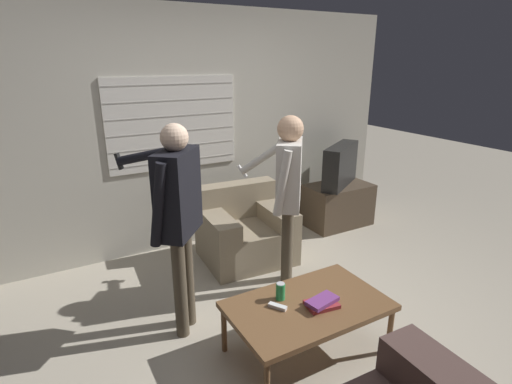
{
  "coord_description": "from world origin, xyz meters",
  "views": [
    {
      "loc": [
        -1.45,
        -2.05,
        2.03
      ],
      "look_at": [
        0.05,
        0.62,
        1.0
      ],
      "focal_mm": 28.0,
      "sensor_mm": 36.0,
      "label": 1
    }
  ],
  "objects_px": {
    "person_right_standing": "(288,182)",
    "book_stack": "(322,303)",
    "person_left_standing": "(177,207)",
    "spare_remote": "(277,307)",
    "armchair_beige": "(244,231)",
    "soda_can": "(280,291)",
    "floor_fan": "(286,227)",
    "tv": "(340,165)",
    "coffee_table": "(308,308)"
  },
  "relations": [
    {
      "from": "person_right_standing",
      "to": "book_stack",
      "type": "height_order",
      "value": "person_right_standing"
    },
    {
      "from": "soda_can",
      "to": "floor_fan",
      "type": "bearing_deg",
      "value": 54.9
    },
    {
      "from": "tv",
      "to": "floor_fan",
      "type": "distance_m",
      "value": 1.04
    },
    {
      "from": "spare_remote",
      "to": "floor_fan",
      "type": "relative_size",
      "value": 0.36
    },
    {
      "from": "book_stack",
      "to": "armchair_beige",
      "type": "bearing_deg",
      "value": 81.65
    },
    {
      "from": "tv",
      "to": "person_left_standing",
      "type": "bearing_deg",
      "value": -9.11
    },
    {
      "from": "armchair_beige",
      "to": "tv",
      "type": "xyz_separation_m",
      "value": [
        1.45,
        0.21,
        0.48
      ]
    },
    {
      "from": "person_left_standing",
      "to": "floor_fan",
      "type": "distance_m",
      "value": 2.04
    },
    {
      "from": "book_stack",
      "to": "spare_remote",
      "type": "bearing_deg",
      "value": 154.66
    },
    {
      "from": "person_left_standing",
      "to": "tv",
      "type": "bearing_deg",
      "value": -25.75
    },
    {
      "from": "spare_remote",
      "to": "tv",
      "type": "bearing_deg",
      "value": 7.6
    },
    {
      "from": "person_right_standing",
      "to": "soda_can",
      "type": "xyz_separation_m",
      "value": [
        -0.53,
        -0.72,
        -0.54
      ]
    },
    {
      "from": "coffee_table",
      "to": "book_stack",
      "type": "xyz_separation_m",
      "value": [
        0.06,
        -0.07,
        0.06
      ]
    },
    {
      "from": "armchair_beige",
      "to": "tv",
      "type": "relative_size",
      "value": 1.2
    },
    {
      "from": "armchair_beige",
      "to": "person_left_standing",
      "type": "relative_size",
      "value": 0.58
    },
    {
      "from": "coffee_table",
      "to": "person_right_standing",
      "type": "height_order",
      "value": "person_right_standing"
    },
    {
      "from": "person_left_standing",
      "to": "spare_remote",
      "type": "xyz_separation_m",
      "value": [
        0.46,
        -0.63,
        -0.61
      ]
    },
    {
      "from": "armchair_beige",
      "to": "person_left_standing",
      "type": "distance_m",
      "value": 1.47
    },
    {
      "from": "soda_can",
      "to": "spare_remote",
      "type": "bearing_deg",
      "value": -132.71
    },
    {
      "from": "spare_remote",
      "to": "floor_fan",
      "type": "distance_m",
      "value": 1.95
    },
    {
      "from": "soda_can",
      "to": "floor_fan",
      "type": "height_order",
      "value": "soda_can"
    },
    {
      "from": "person_right_standing",
      "to": "floor_fan",
      "type": "bearing_deg",
      "value": 3.0
    },
    {
      "from": "armchair_beige",
      "to": "person_right_standing",
      "type": "xyz_separation_m",
      "value": [
        0.09,
        -0.66,
        0.7
      ]
    },
    {
      "from": "person_left_standing",
      "to": "spare_remote",
      "type": "bearing_deg",
      "value": -102.74
    },
    {
      "from": "armchair_beige",
      "to": "soda_can",
      "type": "distance_m",
      "value": 1.45
    },
    {
      "from": "tv",
      "to": "coffee_table",
      "type": "bearing_deg",
      "value": 12.37
    },
    {
      "from": "person_right_standing",
      "to": "floor_fan",
      "type": "relative_size",
      "value": 4.35
    },
    {
      "from": "tv",
      "to": "book_stack",
      "type": "distance_m",
      "value": 2.49
    },
    {
      "from": "coffee_table",
      "to": "spare_remote",
      "type": "height_order",
      "value": "spare_remote"
    },
    {
      "from": "coffee_table",
      "to": "tv",
      "type": "distance_m",
      "value": 2.49
    },
    {
      "from": "soda_can",
      "to": "spare_remote",
      "type": "xyz_separation_m",
      "value": [
        -0.08,
        -0.08,
        -0.05
      ]
    },
    {
      "from": "person_left_standing",
      "to": "soda_can",
      "type": "xyz_separation_m",
      "value": [
        0.54,
        -0.55,
        -0.56
      ]
    },
    {
      "from": "armchair_beige",
      "to": "coffee_table",
      "type": "bearing_deg",
      "value": 82.59
    },
    {
      "from": "armchair_beige",
      "to": "floor_fan",
      "type": "bearing_deg",
      "value": -165.22
    },
    {
      "from": "person_left_standing",
      "to": "soda_can",
      "type": "height_order",
      "value": "person_left_standing"
    },
    {
      "from": "tv",
      "to": "soda_can",
      "type": "relative_size",
      "value": 6.14
    },
    {
      "from": "person_left_standing",
      "to": "floor_fan",
      "type": "xyz_separation_m",
      "value": [
        1.59,
        0.95,
        -0.86
      ]
    },
    {
      "from": "floor_fan",
      "to": "spare_remote",
      "type": "bearing_deg",
      "value": -125.54
    },
    {
      "from": "spare_remote",
      "to": "floor_fan",
      "type": "bearing_deg",
      "value": 21.71
    },
    {
      "from": "coffee_table",
      "to": "person_left_standing",
      "type": "bearing_deg",
      "value": 134.4
    },
    {
      "from": "armchair_beige",
      "to": "floor_fan",
      "type": "relative_size",
      "value": 2.56
    },
    {
      "from": "armchair_beige",
      "to": "spare_remote",
      "type": "height_order",
      "value": "armchair_beige"
    },
    {
      "from": "person_left_standing",
      "to": "person_right_standing",
      "type": "bearing_deg",
      "value": -39.77
    },
    {
      "from": "coffee_table",
      "to": "book_stack",
      "type": "bearing_deg",
      "value": -48.11
    },
    {
      "from": "person_left_standing",
      "to": "soda_can",
      "type": "bearing_deg",
      "value": -94.45
    },
    {
      "from": "person_right_standing",
      "to": "book_stack",
      "type": "distance_m",
      "value": 1.14
    },
    {
      "from": "tv",
      "to": "spare_remote",
      "type": "distance_m",
      "value": 2.6
    },
    {
      "from": "spare_remote",
      "to": "person_left_standing",
      "type": "bearing_deg",
      "value": 93.45
    },
    {
      "from": "person_right_standing",
      "to": "book_stack",
      "type": "xyz_separation_m",
      "value": [
        -0.32,
        -0.93,
        -0.57
      ]
    },
    {
      "from": "person_right_standing",
      "to": "spare_remote",
      "type": "relative_size",
      "value": 12.09
    }
  ]
}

